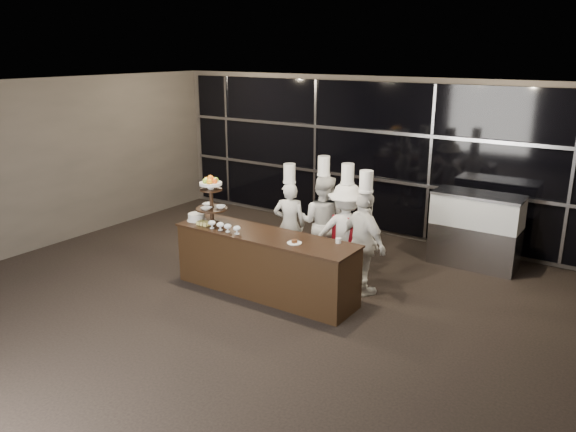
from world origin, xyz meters
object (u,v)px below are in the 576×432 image
Objects in this scene: chef_a at (289,223)px; chef_d at (364,242)px; buffet_counter at (265,263)px; layer_cake at (197,217)px; display_case at (476,226)px; chef_b at (323,222)px; display_stand at (211,196)px; chef_c at (346,232)px.

chef_d is at bearing -11.50° from chef_a.
layer_cake reaches higher than buffet_counter.
layer_cake is 0.21× the size of display_case.
chef_b is at bearing 81.06° from buffet_counter.
chef_b is at bearing 21.96° from chef_a.
display_stand is 0.40× the size of chef_b.
chef_d is (0.99, -0.51, -0.01)m from chef_b.
display_stand reaches higher than buffet_counter.
layer_cake is 0.16× the size of chef_d.
chef_c is 0.55m from chef_d.
display_case is 2.28m from chef_d.
chef_d is at bearing -27.33° from chef_b.
chef_a reaches higher than display_stand.
display_stand is 2.48× the size of layer_cake.
chef_b is at bearing 42.30° from layer_cake.
display_case reaches higher than layer_cake.
chef_a is 1.53m from chef_d.
layer_cake is at bearing -169.77° from display_stand.
buffet_counter is at bearing -124.05° from chef_c.
buffet_counter is 1.47m from chef_d.
display_case is at bearing 34.42° from chef_a.
chef_a is 0.94× the size of chef_c.
chef_a reaches higher than display_case.
display_stand is 0.43× the size of chef_a.
buffet_counter is at bearing 2.24° from layer_cake.
buffet_counter is 3.60m from display_case.
chef_d reaches higher than display_stand.
chef_c reaches higher than layer_cake.
chef_b is 1.01× the size of chef_d.
display_stand is at bearing 10.23° from layer_cake.
display_case is 0.77× the size of chef_c.
chef_d reaches higher than layer_cake.
display_stand is 0.40× the size of chef_c.
chef_a is (0.97, 1.14, -0.22)m from layer_cake.
chef_a is at bearing 179.89° from chef_c.
layer_cake is 1.52m from chef_a.
chef_a is at bearing 57.52° from display_stand.
buffet_counter is 2.00× the size of display_case.
display_stand is 1.42m from chef_a.
chef_c is at bearing 146.34° from chef_d.
display_case is 0.76× the size of chef_d.
buffet_counter is at bearing -74.39° from chef_a.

